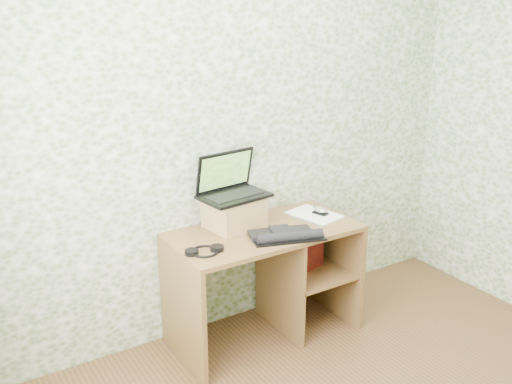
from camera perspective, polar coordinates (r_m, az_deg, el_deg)
wall_back at (r=3.68m, az=-1.74°, el=5.73°), size 3.50×0.00×3.50m
desk at (r=3.76m, az=1.59°, el=-7.20°), size 1.20×0.60×0.75m
riser at (r=3.61m, az=-2.18°, el=-2.03°), size 0.36×0.31×0.20m
laptop at (r=3.59m, az=-2.57°, el=0.63°), size 0.45×0.34×0.28m
keyboard at (r=3.46m, az=2.90°, el=-4.30°), size 0.45×0.34×0.06m
headphones at (r=3.29m, az=-5.17°, el=-5.88°), size 0.23×0.19×0.03m
notepad at (r=3.83m, az=5.84°, el=-2.31°), size 0.31×0.38×0.02m
mouse at (r=3.83m, az=6.46°, el=-1.92°), size 0.10×0.12×0.04m
pen at (r=3.88m, az=6.34°, el=-1.86°), size 0.04×0.16×0.01m
red_box at (r=3.84m, az=4.99°, el=-5.45°), size 0.29×0.15×0.33m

